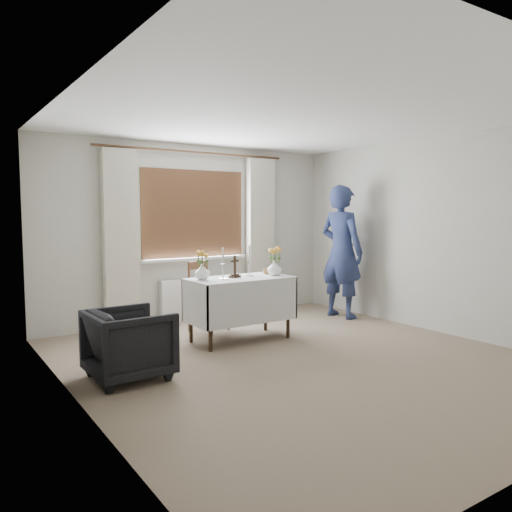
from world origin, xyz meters
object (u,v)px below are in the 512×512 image
(person, at_px, (341,252))
(flower_vase_right, at_px, (275,268))
(flower_vase_left, at_px, (202,272))
(altar_table, at_px, (240,309))
(wooden_cross, at_px, (235,266))
(armchair, at_px, (129,344))
(wooden_chair, at_px, (209,296))

(person, bearing_deg, flower_vase_right, 95.33)
(person, height_order, flower_vase_left, person)
(altar_table, xyz_separation_m, wooden_cross, (-0.05, 0.04, 0.51))
(armchair, height_order, flower_vase_left, flower_vase_left)
(person, relative_size, wooden_cross, 7.25)
(person, height_order, wooden_cross, person)
(wooden_chair, height_order, person, person)
(wooden_chair, xyz_separation_m, wooden_cross, (0.03, -0.60, 0.44))
(armchair, distance_m, wooden_cross, 1.77)
(altar_table, bearing_deg, armchair, -159.06)
(wooden_cross, relative_size, flower_vase_left, 1.45)
(armchair, xyz_separation_m, flower_vase_left, (1.13, 0.70, 0.53))
(altar_table, distance_m, armchair, 1.71)
(person, xyz_separation_m, flower_vase_right, (-1.48, -0.37, -0.11))
(flower_vase_left, bearing_deg, person, 5.38)
(armchair, xyz_separation_m, person, (3.54, 0.92, 0.64))
(altar_table, height_order, flower_vase_left, flower_vase_left)
(wooden_chair, bearing_deg, person, -32.11)
(person, relative_size, flower_vase_right, 10.45)
(altar_table, height_order, armchair, altar_table)
(wooden_cross, height_order, flower_vase_right, wooden_cross)
(wooden_chair, distance_m, flower_vase_right, 0.97)
(armchair, bearing_deg, flower_vase_left, -59.86)
(wooden_chair, xyz_separation_m, flower_vase_left, (-0.38, -0.55, 0.40))
(altar_table, relative_size, wooden_chair, 1.36)
(altar_table, distance_m, wooden_cross, 0.52)
(altar_table, bearing_deg, flower_vase_right, -7.36)
(armchair, height_order, person, person)
(altar_table, height_order, wooden_chair, wooden_chair)
(armchair, relative_size, flower_vase_left, 3.92)
(flower_vase_right, bearing_deg, flower_vase_left, 171.01)
(armchair, relative_size, wooden_cross, 2.70)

